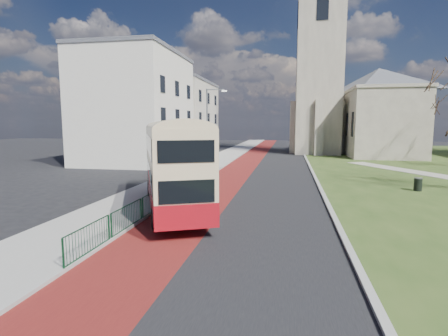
# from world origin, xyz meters

# --- Properties ---
(ground) EXTENTS (160.00, 160.00, 0.00)m
(ground) POSITION_xyz_m (0.00, 0.00, 0.00)
(ground) COLOR black
(ground) RESTS_ON ground
(road_carriageway) EXTENTS (9.00, 120.00, 0.01)m
(road_carriageway) POSITION_xyz_m (1.50, 20.00, 0.01)
(road_carriageway) COLOR black
(road_carriageway) RESTS_ON ground
(bus_lane) EXTENTS (3.40, 120.00, 0.01)m
(bus_lane) POSITION_xyz_m (-1.20, 20.00, 0.01)
(bus_lane) COLOR #591414
(bus_lane) RESTS_ON ground
(pavement_west) EXTENTS (4.00, 120.00, 0.12)m
(pavement_west) POSITION_xyz_m (-5.00, 20.00, 0.06)
(pavement_west) COLOR gray
(pavement_west) RESTS_ON ground
(kerb_west) EXTENTS (0.25, 120.00, 0.13)m
(kerb_west) POSITION_xyz_m (-3.00, 20.00, 0.07)
(kerb_west) COLOR #999993
(kerb_west) RESTS_ON ground
(kerb_east) EXTENTS (0.25, 80.00, 0.13)m
(kerb_east) POSITION_xyz_m (6.10, 22.00, 0.07)
(kerb_east) COLOR #999993
(kerb_east) RESTS_ON ground
(pedestrian_railing) EXTENTS (0.07, 24.00, 1.12)m
(pedestrian_railing) POSITION_xyz_m (-2.95, 4.00, 0.55)
(pedestrian_railing) COLOR #0D3B1F
(pedestrian_railing) RESTS_ON ground
(gothic_church) EXTENTS (16.38, 18.00, 40.00)m
(gothic_church) POSITION_xyz_m (12.56, 38.00, 13.13)
(gothic_church) COLOR gray
(gothic_church) RESTS_ON ground
(street_block_near) EXTENTS (10.30, 14.30, 13.00)m
(street_block_near) POSITION_xyz_m (-14.00, 22.00, 6.51)
(street_block_near) COLOR silver
(street_block_near) RESTS_ON ground
(street_block_far) EXTENTS (10.30, 16.30, 11.50)m
(street_block_far) POSITION_xyz_m (-14.00, 38.00, 5.76)
(street_block_far) COLOR beige
(street_block_far) RESTS_ON ground
(streetlamp) EXTENTS (2.13, 0.18, 8.00)m
(streetlamp) POSITION_xyz_m (-4.35, 18.00, 4.59)
(streetlamp) COLOR gray
(streetlamp) RESTS_ON pavement_west
(bus) EXTENTS (6.81, 11.06, 4.59)m
(bus) POSITION_xyz_m (-2.19, 0.36, 2.62)
(bus) COLOR maroon
(bus) RESTS_ON ground
(litter_bin) EXTENTS (0.72, 0.72, 0.90)m
(litter_bin) POSITION_xyz_m (12.57, 8.18, 0.50)
(litter_bin) COLOR black
(litter_bin) RESTS_ON grass_green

